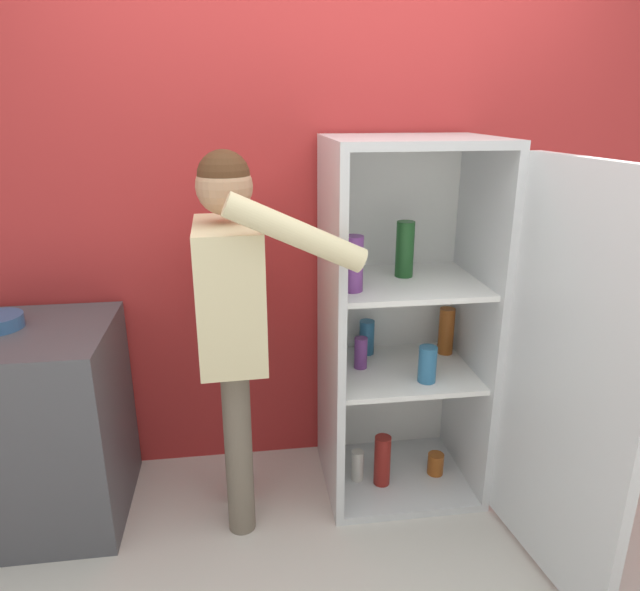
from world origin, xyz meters
TOP-DOWN VIEW (x-y plane):
  - ground_plane at (0.00, 0.00)m, footprint 12.00×12.00m
  - wall_back at (0.00, 0.98)m, footprint 7.00×0.06m
  - refrigerator at (0.43, 0.53)m, footprint 0.83×1.29m
  - person at (-0.41, 0.48)m, footprint 0.63×0.59m
  - counter at (-1.24, 0.61)m, footprint 0.64×0.64m

SIDE VIEW (x-z plane):
  - ground_plane at x=0.00m, z-range 0.00..0.00m
  - counter at x=-1.24m, z-range 0.00..0.88m
  - refrigerator at x=0.43m, z-range -0.01..1.62m
  - person at x=-0.41m, z-range 0.20..1.80m
  - wall_back at x=0.00m, z-range 0.00..2.55m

